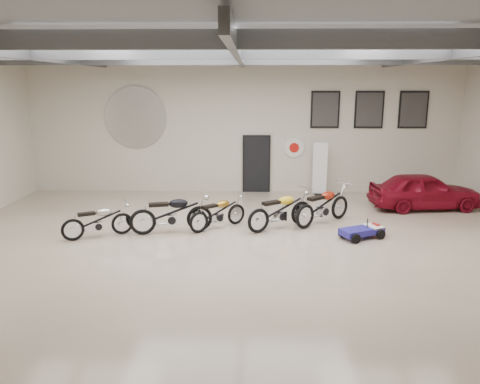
{
  "coord_description": "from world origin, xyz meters",
  "views": [
    {
      "loc": [
        0.32,
        -11.44,
        4.07
      ],
      "look_at": [
        0.0,
        1.2,
        1.1
      ],
      "focal_mm": 35.0,
      "sensor_mm": 36.0,
      "label": 1
    }
  ],
  "objects_px": {
    "motorcycle_silver": "(98,220)",
    "motorcycle_yellow": "(280,210)",
    "vintage_car": "(424,191)",
    "banner_stand": "(320,169)",
    "motorcycle_gold": "(218,212)",
    "go_kart": "(365,228)",
    "motorcycle_black": "(171,213)",
    "motorcycle_red": "(323,205)"
  },
  "relations": [
    {
      "from": "motorcycle_silver",
      "to": "go_kart",
      "type": "xyz_separation_m",
      "value": [
        7.18,
        0.17,
        -0.22
      ]
    },
    {
      "from": "motorcycle_yellow",
      "to": "vintage_car",
      "type": "height_order",
      "value": "vintage_car"
    },
    {
      "from": "motorcycle_gold",
      "to": "go_kart",
      "type": "height_order",
      "value": "motorcycle_gold"
    },
    {
      "from": "motorcycle_yellow",
      "to": "motorcycle_red",
      "type": "height_order",
      "value": "motorcycle_red"
    },
    {
      "from": "banner_stand",
      "to": "motorcycle_gold",
      "type": "xyz_separation_m",
      "value": [
        -3.46,
        -4.18,
        -0.47
      ]
    },
    {
      "from": "motorcycle_silver",
      "to": "motorcycle_yellow",
      "type": "height_order",
      "value": "motorcycle_yellow"
    },
    {
      "from": "motorcycle_gold",
      "to": "go_kart",
      "type": "bearing_deg",
      "value": -49.79
    },
    {
      "from": "motorcycle_yellow",
      "to": "motorcycle_red",
      "type": "xyz_separation_m",
      "value": [
        1.28,
        0.53,
        0.01
      ]
    },
    {
      "from": "motorcycle_black",
      "to": "vintage_car",
      "type": "relative_size",
      "value": 0.63
    },
    {
      "from": "motorcycle_silver",
      "to": "vintage_car",
      "type": "bearing_deg",
      "value": -8.87
    },
    {
      "from": "vintage_car",
      "to": "motorcycle_silver",
      "type": "bearing_deg",
      "value": 102.34
    },
    {
      "from": "motorcycle_silver",
      "to": "motorcycle_black",
      "type": "bearing_deg",
      "value": -13.93
    },
    {
      "from": "motorcycle_silver",
      "to": "motorcycle_gold",
      "type": "distance_m",
      "value": 3.28
    },
    {
      "from": "motorcycle_gold",
      "to": "go_kart",
      "type": "xyz_separation_m",
      "value": [
        4.01,
        -0.71,
        -0.22
      ]
    },
    {
      "from": "motorcycle_red",
      "to": "go_kart",
      "type": "relative_size",
      "value": 1.51
    },
    {
      "from": "motorcycle_silver",
      "to": "motorcycle_red",
      "type": "relative_size",
      "value": 0.84
    },
    {
      "from": "motorcycle_red",
      "to": "motorcycle_yellow",
      "type": "bearing_deg",
      "value": 161.31
    },
    {
      "from": "motorcycle_gold",
      "to": "go_kart",
      "type": "relative_size",
      "value": 1.28
    },
    {
      "from": "motorcycle_gold",
      "to": "motorcycle_yellow",
      "type": "height_order",
      "value": "motorcycle_yellow"
    },
    {
      "from": "banner_stand",
      "to": "motorcycle_yellow",
      "type": "bearing_deg",
      "value": -98.09
    },
    {
      "from": "motorcycle_silver",
      "to": "motorcycle_yellow",
      "type": "xyz_separation_m",
      "value": [
        4.93,
        0.91,
        0.08
      ]
    },
    {
      "from": "motorcycle_black",
      "to": "motorcycle_red",
      "type": "xyz_separation_m",
      "value": [
        4.31,
        0.99,
        -0.01
      ]
    },
    {
      "from": "banner_stand",
      "to": "motorcycle_black",
      "type": "relative_size",
      "value": 0.86
    },
    {
      "from": "motorcycle_black",
      "to": "motorcycle_red",
      "type": "bearing_deg",
      "value": -1.56
    },
    {
      "from": "banner_stand",
      "to": "go_kart",
      "type": "relative_size",
      "value": 1.32
    },
    {
      "from": "motorcycle_red",
      "to": "vintage_car",
      "type": "height_order",
      "value": "vintage_car"
    },
    {
      "from": "motorcycle_black",
      "to": "vintage_car",
      "type": "bearing_deg",
      "value": 4.88
    },
    {
      "from": "motorcycle_silver",
      "to": "motorcycle_gold",
      "type": "xyz_separation_m",
      "value": [
        3.16,
        0.88,
        0.01
      ]
    },
    {
      "from": "motorcycle_red",
      "to": "motorcycle_gold",
      "type": "bearing_deg",
      "value": 149.3
    },
    {
      "from": "motorcycle_red",
      "to": "go_kart",
      "type": "bearing_deg",
      "value": -94.03
    },
    {
      "from": "banner_stand",
      "to": "vintage_car",
      "type": "xyz_separation_m",
      "value": [
        3.17,
        -1.84,
        -0.36
      ]
    },
    {
      "from": "motorcycle_black",
      "to": "motorcycle_silver",
      "type": "bearing_deg",
      "value": 178.63
    },
    {
      "from": "motorcycle_yellow",
      "to": "motorcycle_red",
      "type": "bearing_deg",
      "value": -11.45
    },
    {
      "from": "motorcycle_black",
      "to": "go_kart",
      "type": "height_order",
      "value": "motorcycle_black"
    },
    {
      "from": "go_kart",
      "to": "vintage_car",
      "type": "relative_size",
      "value": 0.41
    },
    {
      "from": "motorcycle_yellow",
      "to": "vintage_car",
      "type": "bearing_deg",
      "value": -8.37
    },
    {
      "from": "banner_stand",
      "to": "motorcycle_gold",
      "type": "relative_size",
      "value": 1.03
    },
    {
      "from": "motorcycle_black",
      "to": "vintage_car",
      "type": "distance_m",
      "value": 8.36
    },
    {
      "from": "motorcycle_gold",
      "to": "motorcycle_red",
      "type": "distance_m",
      "value": 3.11
    },
    {
      "from": "banner_stand",
      "to": "motorcycle_red",
      "type": "relative_size",
      "value": 0.87
    },
    {
      "from": "motorcycle_red",
      "to": "vintage_car",
      "type": "bearing_deg",
      "value": -14.54
    },
    {
      "from": "banner_stand",
      "to": "go_kart",
      "type": "bearing_deg",
      "value": -69.51
    }
  ]
}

